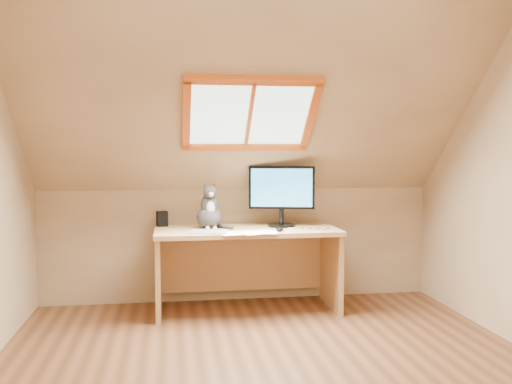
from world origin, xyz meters
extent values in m
plane|color=brown|center=(0.00, 0.00, 0.00)|extent=(3.50, 3.50, 0.00)
cube|color=tan|center=(0.00, -1.75, 1.20)|extent=(3.50, 0.02, 2.40)
cube|color=tan|center=(0.00, 1.75, 0.50)|extent=(3.50, 0.02, 1.00)
cube|color=tan|center=(0.00, 0.97, 1.70)|extent=(3.50, 1.56, 1.41)
cube|color=#B2E0CC|center=(0.00, 1.05, 1.63)|extent=(0.90, 0.53, 0.48)
cube|color=#D26013|center=(0.00, 1.05, 1.63)|extent=(1.02, 0.64, 0.59)
cube|color=tan|center=(0.02, 1.38, 0.68)|extent=(1.53, 0.67, 0.04)
cube|color=tan|center=(-0.71, 1.38, 0.33)|extent=(0.04, 0.60, 0.66)
cube|color=tan|center=(0.75, 1.38, 0.33)|extent=(0.04, 0.60, 0.66)
cube|color=tan|center=(0.02, 1.68, 0.33)|extent=(1.43, 0.03, 0.46)
cylinder|color=black|center=(0.33, 1.46, 0.71)|extent=(0.24, 0.24, 0.02)
cylinder|color=black|center=(0.33, 1.46, 0.78)|extent=(0.04, 0.04, 0.13)
cube|color=black|center=(0.33, 1.46, 1.03)|extent=(0.56, 0.17, 0.37)
cube|color=blue|center=(0.33, 1.43, 1.03)|extent=(0.51, 0.13, 0.32)
ellipsoid|color=#3B3634|center=(-0.29, 1.44, 0.79)|extent=(0.24, 0.28, 0.18)
ellipsoid|color=#3B3634|center=(-0.29, 1.43, 0.89)|extent=(0.15, 0.15, 0.20)
ellipsoid|color=silver|center=(-0.28, 1.37, 0.87)|extent=(0.07, 0.05, 0.12)
ellipsoid|color=#3B3634|center=(-0.28, 1.38, 1.01)|extent=(0.12, 0.11, 0.10)
sphere|color=silver|center=(-0.28, 1.34, 0.99)|extent=(0.04, 0.04, 0.04)
cone|color=#3B3634|center=(-0.32, 1.40, 1.06)|extent=(0.06, 0.05, 0.07)
cone|color=#3B3634|center=(-0.25, 1.41, 1.06)|extent=(0.06, 0.06, 0.07)
cube|color=black|center=(-0.68, 1.63, 0.76)|extent=(0.10, 0.10, 0.13)
cube|color=#B2B2B7|center=(-0.30, 1.20, 0.70)|extent=(0.34, 0.28, 0.01)
ellipsoid|color=black|center=(0.26, 1.18, 0.71)|extent=(0.09, 0.12, 0.03)
cube|color=white|center=(0.00, 1.12, 0.70)|extent=(0.33, 0.27, 0.00)
cube|color=white|center=(0.00, 1.12, 0.70)|extent=(0.32, 0.24, 0.00)
cube|color=white|center=(0.00, 1.12, 0.70)|extent=(0.35, 0.30, 0.00)
camera|label=1|loc=(-0.61, -3.30, 1.36)|focal=40.00mm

